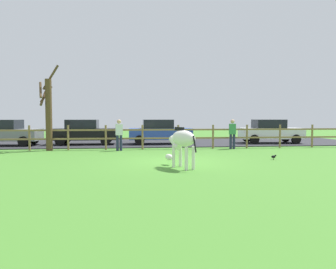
{
  "coord_description": "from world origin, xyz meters",
  "views": [
    {
      "loc": [
        -1.75,
        -12.54,
        1.74
      ],
      "look_at": [
        -0.13,
        1.06,
        1.01
      ],
      "focal_mm": 34.16,
      "sensor_mm": 36.0,
      "label": 1
    }
  ],
  "objects_px": {
    "parked_car_blue": "(160,131)",
    "visitor_right_of_tree": "(119,133)",
    "bare_tree": "(48,111)",
    "parked_car_white": "(270,131)",
    "parked_car_grey": "(5,132)",
    "parked_car_black": "(84,132)",
    "visitor_left_of_tree": "(232,133)",
    "zebra": "(182,141)",
    "crow_on_grass": "(274,157)"
  },
  "relations": [
    {
      "from": "parked_car_blue",
      "to": "visitor_right_of_tree",
      "type": "xyz_separation_m",
      "value": [
        -2.46,
        -3.61,
        0.06
      ]
    },
    {
      "from": "bare_tree",
      "to": "parked_car_white",
      "type": "xyz_separation_m",
      "value": [
        13.53,
        2.8,
        -1.22
      ]
    },
    {
      "from": "parked_car_grey",
      "to": "visitor_right_of_tree",
      "type": "height_order",
      "value": "visitor_right_of_tree"
    },
    {
      "from": "parked_car_black",
      "to": "parked_car_white",
      "type": "relative_size",
      "value": 0.97
    },
    {
      "from": "parked_car_white",
      "to": "parked_car_grey",
      "type": "bearing_deg",
      "value": 179.83
    },
    {
      "from": "visitor_right_of_tree",
      "to": "visitor_left_of_tree",
      "type": "bearing_deg",
      "value": 2.06
    },
    {
      "from": "bare_tree",
      "to": "parked_car_blue",
      "type": "height_order",
      "value": "bare_tree"
    },
    {
      "from": "zebra",
      "to": "visitor_right_of_tree",
      "type": "xyz_separation_m",
      "value": [
        -2.34,
        6.08,
        -0.02
      ]
    },
    {
      "from": "crow_on_grass",
      "to": "visitor_left_of_tree",
      "type": "height_order",
      "value": "visitor_left_of_tree"
    },
    {
      "from": "zebra",
      "to": "parked_car_white",
      "type": "xyz_separation_m",
      "value": [
        7.49,
        9.45,
        -0.08
      ]
    },
    {
      "from": "parked_car_grey",
      "to": "zebra",
      "type": "bearing_deg",
      "value": -45.66
    },
    {
      "from": "parked_car_black",
      "to": "visitor_right_of_tree",
      "type": "height_order",
      "value": "visitor_right_of_tree"
    },
    {
      "from": "parked_car_black",
      "to": "visitor_left_of_tree",
      "type": "distance_m",
      "value": 9.2
    },
    {
      "from": "parked_car_white",
      "to": "parked_car_blue",
      "type": "bearing_deg",
      "value": 178.16
    },
    {
      "from": "parked_car_grey",
      "to": "bare_tree",
      "type": "bearing_deg",
      "value": -41.29
    },
    {
      "from": "crow_on_grass",
      "to": "visitor_left_of_tree",
      "type": "relative_size",
      "value": 0.13
    },
    {
      "from": "parked_car_grey",
      "to": "parked_car_blue",
      "type": "height_order",
      "value": "same"
    },
    {
      "from": "parked_car_white",
      "to": "bare_tree",
      "type": "bearing_deg",
      "value": -168.32
    },
    {
      "from": "zebra",
      "to": "parked_car_grey",
      "type": "relative_size",
      "value": 0.44
    },
    {
      "from": "visitor_left_of_tree",
      "to": "visitor_right_of_tree",
      "type": "relative_size",
      "value": 1.0
    },
    {
      "from": "visitor_left_of_tree",
      "to": "bare_tree",
      "type": "bearing_deg",
      "value": 177.97
    },
    {
      "from": "parked_car_blue",
      "to": "visitor_left_of_tree",
      "type": "height_order",
      "value": "visitor_left_of_tree"
    },
    {
      "from": "bare_tree",
      "to": "visitor_left_of_tree",
      "type": "xyz_separation_m",
      "value": [
        9.9,
        -0.35,
        -1.16
      ]
    },
    {
      "from": "visitor_right_of_tree",
      "to": "parked_car_white",
      "type": "bearing_deg",
      "value": 18.92
    },
    {
      "from": "crow_on_grass",
      "to": "bare_tree",
      "type": "bearing_deg",
      "value": 154.19
    },
    {
      "from": "parked_car_grey",
      "to": "parked_car_blue",
      "type": "distance_m",
      "value": 9.41
    },
    {
      "from": "bare_tree",
      "to": "crow_on_grass",
      "type": "distance_m",
      "value": 11.47
    },
    {
      "from": "parked_car_black",
      "to": "parked_car_blue",
      "type": "xyz_separation_m",
      "value": [
        4.76,
        -0.12,
        0.0
      ]
    },
    {
      "from": "zebra",
      "to": "parked_car_blue",
      "type": "relative_size",
      "value": 0.45
    },
    {
      "from": "zebra",
      "to": "crow_on_grass",
      "type": "distance_m",
      "value": 4.55
    },
    {
      "from": "visitor_left_of_tree",
      "to": "parked_car_blue",
      "type": "bearing_deg",
      "value": 137.87
    },
    {
      "from": "bare_tree",
      "to": "zebra",
      "type": "bearing_deg",
      "value": -47.75
    },
    {
      "from": "parked_car_black",
      "to": "parked_car_white",
      "type": "distance_m",
      "value": 12.14
    },
    {
      "from": "crow_on_grass",
      "to": "parked_car_grey",
      "type": "bearing_deg",
      "value": 149.93
    },
    {
      "from": "zebra",
      "to": "bare_tree",
      "type": "bearing_deg",
      "value": 132.25
    },
    {
      "from": "parked_car_black",
      "to": "parked_car_blue",
      "type": "height_order",
      "value": "same"
    },
    {
      "from": "parked_car_white",
      "to": "visitor_right_of_tree",
      "type": "relative_size",
      "value": 2.52
    },
    {
      "from": "bare_tree",
      "to": "parked_car_grey",
      "type": "bearing_deg",
      "value": 138.71
    },
    {
      "from": "crow_on_grass",
      "to": "parked_car_blue",
      "type": "relative_size",
      "value": 0.05
    },
    {
      "from": "bare_tree",
      "to": "parked_car_black",
      "type": "height_order",
      "value": "bare_tree"
    },
    {
      "from": "bare_tree",
      "to": "visitor_left_of_tree",
      "type": "height_order",
      "value": "bare_tree"
    },
    {
      "from": "zebra",
      "to": "parked_car_white",
      "type": "bearing_deg",
      "value": 51.58
    },
    {
      "from": "parked_car_white",
      "to": "visitor_right_of_tree",
      "type": "bearing_deg",
      "value": -161.08
    },
    {
      "from": "zebra",
      "to": "visitor_left_of_tree",
      "type": "relative_size",
      "value": 1.11
    },
    {
      "from": "crow_on_grass",
      "to": "parked_car_white",
      "type": "height_order",
      "value": "parked_car_white"
    },
    {
      "from": "parked_car_grey",
      "to": "parked_car_blue",
      "type": "relative_size",
      "value": 1.02
    },
    {
      "from": "crow_on_grass",
      "to": "visitor_right_of_tree",
      "type": "height_order",
      "value": "visitor_right_of_tree"
    },
    {
      "from": "bare_tree",
      "to": "parked_car_grey",
      "type": "xyz_separation_m",
      "value": [
        -3.24,
        2.85,
        -1.22
      ]
    },
    {
      "from": "parked_car_white",
      "to": "visitor_left_of_tree",
      "type": "height_order",
      "value": "visitor_left_of_tree"
    },
    {
      "from": "parked_car_white",
      "to": "visitor_right_of_tree",
      "type": "height_order",
      "value": "visitor_right_of_tree"
    }
  ]
}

